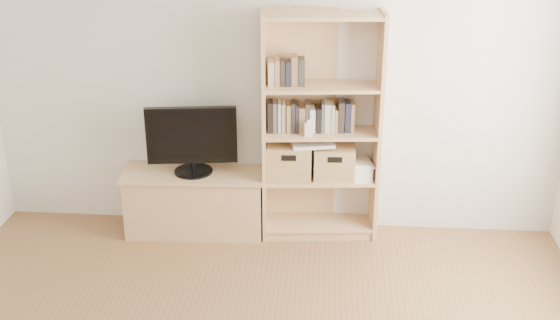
# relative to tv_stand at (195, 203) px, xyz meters

# --- Properties ---
(back_wall) EXTENTS (4.50, 0.02, 2.60)m
(back_wall) POSITION_rel_tv_stand_xyz_m (0.63, 0.20, 1.05)
(back_wall) COLOR white
(back_wall) RESTS_ON floor
(tv_stand) EXTENTS (1.10, 0.45, 0.50)m
(tv_stand) POSITION_rel_tv_stand_xyz_m (0.00, 0.00, 0.00)
(tv_stand) COLOR tan
(tv_stand) RESTS_ON floor
(bookshelf) EXTENTS (0.93, 0.41, 1.80)m
(bookshelf) POSITION_rel_tv_stand_xyz_m (0.99, 0.04, 0.65)
(bookshelf) COLOR tan
(bookshelf) RESTS_ON floor
(television) EXTENTS (0.70, 0.15, 0.55)m
(television) POSITION_rel_tv_stand_xyz_m (0.00, 0.00, 0.54)
(television) COLOR black
(television) RESTS_ON tv_stand
(books_row_mid) EXTENTS (0.88, 0.29, 0.23)m
(books_row_mid) POSITION_rel_tv_stand_xyz_m (0.99, 0.06, 0.75)
(books_row_mid) COLOR black
(books_row_mid) RESTS_ON bookshelf
(books_row_upper) EXTENTS (0.36, 0.16, 0.18)m
(books_row_upper) POSITION_rel_tv_stand_xyz_m (0.79, 0.04, 1.09)
(books_row_upper) COLOR black
(books_row_upper) RESTS_ON bookshelf
(baby_monitor) EXTENTS (0.06, 0.04, 0.11)m
(baby_monitor) POSITION_rel_tv_stand_xyz_m (0.90, -0.07, 0.68)
(baby_monitor) COLOR white
(baby_monitor) RESTS_ON bookshelf
(basket_left) EXTENTS (0.35, 0.30, 0.28)m
(basket_left) POSITION_rel_tv_stand_xyz_m (0.76, 0.01, 0.39)
(basket_left) COLOR #9C7346
(basket_left) RESTS_ON bookshelf
(basket_right) EXTENTS (0.33, 0.27, 0.26)m
(basket_right) POSITION_rel_tv_stand_xyz_m (1.10, 0.05, 0.38)
(basket_right) COLOR #9C7346
(basket_right) RESTS_ON bookshelf
(laptop) EXTENTS (0.36, 0.29, 0.03)m
(laptop) POSITION_rel_tv_stand_xyz_m (0.93, 0.01, 0.55)
(laptop) COLOR white
(laptop) RESTS_ON basket_left
(magazine_stack) EXTENTS (0.21, 0.27, 0.11)m
(magazine_stack) POSITION_rel_tv_stand_xyz_m (1.30, 0.07, 0.31)
(magazine_stack) COLOR silver
(magazine_stack) RESTS_ON bookshelf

